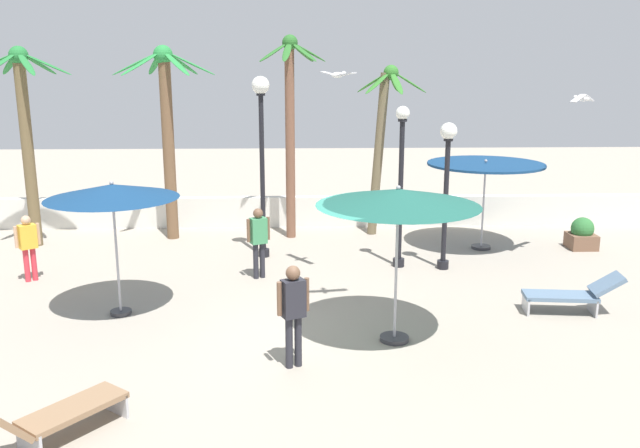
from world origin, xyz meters
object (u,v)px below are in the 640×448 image
lounge_chair_0 (56,414)px  seagull_2 (338,74)px  palm_tree_1 (290,115)px  lounge_chair_1 (572,294)px  palm_tree_3 (25,124)px  lamp_post_1 (447,175)px  palm_tree_0 (167,121)px  patio_umbrella_0 (398,199)px  patio_umbrella_2 (112,192)px  patio_umbrella_1 (486,168)px  guest_0 (259,236)px  guest_1 (293,306)px  guest_2 (28,242)px  lamp_post_0 (401,176)px  palm_tree_2 (382,132)px  lamp_post_2 (262,136)px  seagull_1 (582,98)px  planter (582,234)px

lounge_chair_0 → seagull_2: bearing=58.1°
palm_tree_1 → lounge_chair_1: (5.61, -6.21, -3.07)m
palm_tree_3 → lamp_post_1: 10.96m
palm_tree_0 → patio_umbrella_0: bearing=-54.7°
palm_tree_0 → patio_umbrella_2: bearing=-89.5°
lounge_chair_0 → patio_umbrella_0: bearing=32.7°
lounge_chair_1 → palm_tree_1: bearing=132.1°
lamp_post_1 → patio_umbrella_1: bearing=51.3°
lamp_post_1 → guest_0: size_ratio=2.13×
guest_1 → guest_2: size_ratio=1.13×
lamp_post_0 → lamp_post_1: bearing=-11.8°
palm_tree_2 → lamp_post_1: 3.70m
patio_umbrella_2 → guest_2: (-2.58, 2.18, -1.54)m
patio_umbrella_0 → patio_umbrella_1: bearing=62.2°
lamp_post_2 → lounge_chair_1: 8.05m
patio_umbrella_0 → patio_umbrella_2: (-5.23, 1.47, -0.14)m
lamp_post_1 → lounge_chair_1: (1.92, -3.04, -1.89)m
patio_umbrella_0 → seagull_1: seagull_1 is taller
lamp_post_0 → planter: (5.14, 1.47, -1.84)m
lamp_post_2 → lounge_chair_0: lamp_post_2 is taller
lamp_post_1 → palm_tree_2: bearing=107.8°
patio_umbrella_1 → palm_tree_1: palm_tree_1 is taller
patio_umbrella_2 → planter: bearing=22.1°
lounge_chair_0 → guest_0: bearing=71.7°
palm_tree_1 → seagull_1: (6.90, -2.77, 0.57)m
patio_umbrella_2 → planter: patio_umbrella_2 is taller
patio_umbrella_1 → seagull_1: 2.92m
lamp_post_0 → lounge_chair_1: 4.77m
lamp_post_0 → seagull_1: 4.63m
patio_umbrella_2 → palm_tree_2: size_ratio=0.56×
lamp_post_0 → lounge_chair_0: size_ratio=2.13×
palm_tree_2 → seagull_2: (-1.51, -4.38, 1.65)m
palm_tree_2 → lamp_post_1: bearing=-72.2°
palm_tree_3 → lamp_post_0: bearing=-13.4°
lamp_post_1 → seagull_2: seagull_2 is taller
lounge_chair_0 → seagull_1: 13.10m
planter → lounge_chair_0: bearing=-139.8°
patio_umbrella_0 → guest_0: 4.80m
palm_tree_0 → guest_2: bearing=-123.6°
patio_umbrella_2 → seagull_1: bearing=17.4°
palm_tree_0 → lounge_chair_1: palm_tree_0 is taller
lamp_post_1 → seagull_1: seagull_1 is taller
palm_tree_1 → palm_tree_2: 2.64m
patio_umbrella_2 → palm_tree_2: palm_tree_2 is taller
patio_umbrella_1 → patio_umbrella_0: bearing=-117.8°
lounge_chair_1 → lamp_post_0: bearing=132.3°
lounge_chair_0 → guest_2: size_ratio=1.19×
patio_umbrella_2 → guest_1: patio_umbrella_2 is taller
planter → lamp_post_1: bearing=-157.6°
planter → palm_tree_1: bearing=169.2°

